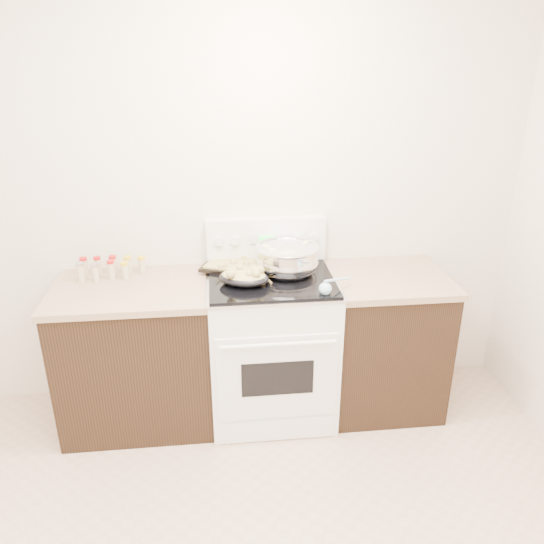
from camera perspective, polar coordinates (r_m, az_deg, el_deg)
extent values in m
cube|color=silver|center=(3.36, -6.77, 7.92)|extent=(4.00, 0.05, 2.70)
cube|color=black|center=(3.44, -14.17, -8.85)|extent=(0.90, 0.64, 0.88)
cube|color=brown|center=(3.23, -14.94, -1.86)|extent=(0.93, 0.67, 0.04)
cube|color=black|center=(3.56, 11.77, -7.47)|extent=(0.70, 0.64, 0.88)
cube|color=brown|center=(3.35, 12.38, -0.65)|extent=(0.73, 0.67, 0.04)
cube|color=white|center=(3.39, -0.09, -8.11)|extent=(0.76, 0.66, 0.92)
cube|color=white|center=(3.12, 0.59, -11.34)|extent=(0.70, 0.01, 0.55)
cube|color=black|center=(3.11, 0.61, -11.41)|extent=(0.42, 0.01, 0.22)
cylinder|color=white|center=(2.95, 0.70, -7.82)|extent=(0.65, 0.02, 0.02)
cube|color=white|center=(3.34, 0.56, -16.65)|extent=(0.70, 0.01, 0.14)
cube|color=silver|center=(3.18, -0.10, -0.88)|extent=(0.78, 0.68, 0.01)
cube|color=black|center=(3.18, -0.10, -0.69)|extent=(0.74, 0.64, 0.01)
cube|color=white|center=(3.40, -0.64, 3.54)|extent=(0.76, 0.07, 0.28)
cylinder|color=white|center=(3.33, -5.71, 3.30)|extent=(0.06, 0.02, 0.06)
cylinder|color=white|center=(3.34, -3.99, 3.37)|extent=(0.06, 0.02, 0.06)
cylinder|color=white|center=(3.37, 2.83, 3.62)|extent=(0.06, 0.02, 0.06)
cylinder|color=white|center=(3.39, 4.50, 3.68)|extent=(0.06, 0.02, 0.06)
cube|color=#19E533|center=(3.35, -0.57, 3.53)|extent=(0.09, 0.00, 0.04)
cube|color=silver|center=(3.34, -1.93, 3.47)|extent=(0.05, 0.00, 0.05)
cube|color=silver|center=(3.36, 0.79, 3.57)|extent=(0.05, 0.00, 0.05)
ellipsoid|color=silver|center=(3.21, 1.65, 1.18)|extent=(0.48, 0.48, 0.23)
cylinder|color=silver|center=(3.24, 1.63, 0.03)|extent=(0.21, 0.21, 0.01)
torus|color=silver|center=(3.18, 1.66, 2.70)|extent=(0.39, 0.39, 0.02)
cylinder|color=silver|center=(3.21, 1.65, 1.59)|extent=(0.36, 0.36, 0.13)
cylinder|color=brown|center=(3.19, 1.66, 2.50)|extent=(0.34, 0.34, 0.00)
cube|color=#FEF2BB|center=(3.23, 1.99, 2.88)|extent=(0.05, 0.05, 0.03)
cube|color=#FEF2BB|center=(3.27, 3.68, 3.13)|extent=(0.04, 0.04, 0.02)
cube|color=#FEF2BB|center=(3.13, 0.41, 2.26)|extent=(0.03, 0.03, 0.02)
cube|color=#FEF2BB|center=(3.16, 2.94, 2.40)|extent=(0.04, 0.04, 0.03)
cube|color=#FEF2BB|center=(3.16, 1.44, 2.47)|extent=(0.03, 0.03, 0.02)
cube|color=#FEF2BB|center=(3.19, -0.70, 2.61)|extent=(0.05, 0.05, 0.03)
cube|color=#FEF2BB|center=(3.23, 0.34, 2.88)|extent=(0.04, 0.04, 0.02)
cube|color=#FEF2BB|center=(3.14, -0.26, 2.33)|extent=(0.03, 0.03, 0.02)
cube|color=#FEF2BB|center=(3.25, 3.56, 3.00)|extent=(0.03, 0.03, 0.02)
cube|color=#FEF2BB|center=(3.19, 1.01, 2.61)|extent=(0.04, 0.04, 0.03)
cube|color=#FEF2BB|center=(3.24, 2.54, 2.94)|extent=(0.03, 0.03, 0.03)
cube|color=#FEF2BB|center=(3.16, 2.87, 2.44)|extent=(0.04, 0.04, 0.03)
cube|color=#FEF2BB|center=(3.18, 1.91, 2.53)|extent=(0.04, 0.04, 0.03)
cube|color=#FEF2BB|center=(3.13, 0.11, 2.21)|extent=(0.04, 0.04, 0.03)
cube|color=#FEF2BB|center=(3.13, 2.46, 2.21)|extent=(0.03, 0.03, 0.02)
ellipsoid|color=black|center=(3.07, -3.05, -0.63)|extent=(0.34, 0.29, 0.08)
ellipsoid|color=tan|center=(3.07, -3.05, -0.43)|extent=(0.31, 0.26, 0.06)
sphere|color=tan|center=(3.02, -2.48, -0.18)|extent=(0.04, 0.04, 0.04)
sphere|color=tan|center=(3.05, -2.17, 0.16)|extent=(0.04, 0.04, 0.04)
sphere|color=tan|center=(3.06, -1.28, 0.22)|extent=(0.05, 0.05, 0.05)
sphere|color=tan|center=(3.09, -1.85, 0.43)|extent=(0.04, 0.04, 0.04)
sphere|color=tan|center=(3.01, -1.72, -0.22)|extent=(0.05, 0.05, 0.05)
sphere|color=tan|center=(3.09, -3.49, 0.50)|extent=(0.04, 0.04, 0.04)
sphere|color=tan|center=(3.03, -1.77, 0.08)|extent=(0.05, 0.05, 0.05)
sphere|color=tan|center=(3.00, -4.48, -0.23)|extent=(0.06, 0.06, 0.06)
cube|color=black|center=(3.33, -3.57, 0.70)|extent=(0.51, 0.44, 0.02)
cube|color=tan|center=(3.32, -3.57, 0.89)|extent=(0.45, 0.38, 0.02)
sphere|color=tan|center=(3.38, -3.01, 1.50)|extent=(0.03, 0.03, 0.03)
sphere|color=tan|center=(3.26, -5.17, 0.70)|extent=(0.04, 0.04, 0.04)
sphere|color=tan|center=(3.29, -2.74, 0.92)|extent=(0.04, 0.04, 0.04)
sphere|color=tan|center=(3.26, -5.50, 0.65)|extent=(0.04, 0.04, 0.04)
sphere|color=tan|center=(3.26, -5.54, 0.65)|extent=(0.03, 0.03, 0.03)
sphere|color=tan|center=(3.33, -4.09, 1.07)|extent=(0.04, 0.04, 0.04)
sphere|color=tan|center=(3.33, -4.24, 1.18)|extent=(0.04, 0.04, 0.04)
sphere|color=tan|center=(3.35, -1.38, 1.32)|extent=(0.04, 0.04, 0.04)
sphere|color=tan|center=(3.31, -4.23, 0.98)|extent=(0.04, 0.04, 0.04)
sphere|color=tan|center=(3.41, -3.20, 1.69)|extent=(0.04, 0.04, 0.04)
cylinder|color=olive|center=(3.18, -0.81, -0.35)|extent=(0.07, 0.25, 0.01)
sphere|color=olive|center=(3.08, -1.05, -1.08)|extent=(0.04, 0.04, 0.04)
sphere|color=#9CCEE8|center=(2.97, 5.75, -1.81)|extent=(0.07, 0.07, 0.07)
cylinder|color=#9CCEE8|center=(3.04, 7.10, -0.81)|extent=(0.19, 0.16, 0.06)
cylinder|color=#BFB28C|center=(3.45, -19.54, 0.44)|extent=(0.04, 0.04, 0.10)
cylinder|color=#B21414|center=(3.43, -19.66, 1.32)|extent=(0.05, 0.05, 0.02)
cylinder|color=#BFB28C|center=(3.43, -18.21, 0.51)|extent=(0.04, 0.04, 0.10)
cylinder|color=#B21414|center=(3.41, -18.32, 1.43)|extent=(0.04, 0.04, 0.02)
cylinder|color=#BFB28C|center=(3.41, -16.69, 0.59)|extent=(0.04, 0.04, 0.10)
cylinder|color=#B21414|center=(3.39, -16.80, 1.53)|extent=(0.04, 0.04, 0.02)
cylinder|color=#BFB28C|center=(3.39, -15.21, 0.59)|extent=(0.04, 0.04, 0.10)
cylinder|color=gold|center=(3.37, -15.31, 1.51)|extent=(0.05, 0.05, 0.02)
cylinder|color=#BFB28C|center=(3.38, -13.80, 0.61)|extent=(0.04, 0.04, 0.09)
cylinder|color=gold|center=(3.36, -13.89, 1.47)|extent=(0.05, 0.05, 0.02)
cylinder|color=#BFB28C|center=(3.36, -19.87, -0.15)|extent=(0.04, 0.04, 0.10)
cylinder|color=#B2B2B7|center=(3.34, -20.01, 0.81)|extent=(0.05, 0.05, 0.02)
cylinder|color=#BFB28C|center=(3.33, -18.45, -0.21)|extent=(0.04, 0.04, 0.10)
cylinder|color=#B2B2B7|center=(3.31, -18.57, 0.71)|extent=(0.04, 0.04, 0.02)
cylinder|color=#BFB28C|center=(3.32, -16.88, 0.05)|extent=(0.04, 0.04, 0.11)
cylinder|color=#B21414|center=(3.30, -17.00, 1.05)|extent=(0.04, 0.04, 0.02)
cylinder|color=#BFB28C|center=(3.32, -15.53, 0.00)|extent=(0.04, 0.04, 0.09)
cylinder|color=gold|center=(3.30, -15.62, 0.87)|extent=(0.04, 0.04, 0.02)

